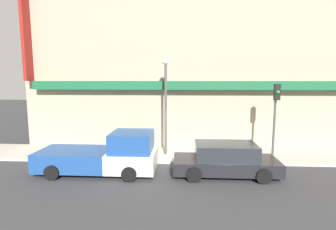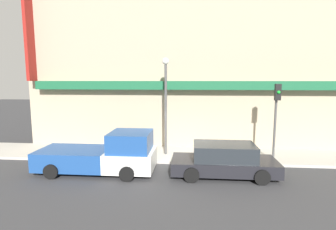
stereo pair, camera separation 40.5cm
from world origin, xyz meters
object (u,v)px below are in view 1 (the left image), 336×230
Objects in this scene: pickup_truck at (106,155)px; fire_hydrant at (127,151)px; street_lamp at (166,95)px; parked_car at (225,160)px; traffic_light at (276,108)px.

pickup_truck is 7.14× the size of fire_hydrant.
street_lamp is at bearing 24.24° from fire_hydrant.
pickup_truck reaches higher than parked_car.
pickup_truck is at bearing -134.13° from street_lamp.
parked_car is at bearing -144.51° from traffic_light.
traffic_light is (5.59, -0.69, -0.64)m from street_lamp.
pickup_truck reaches higher than fire_hydrant.
pickup_truck is 1.16× the size of parked_car.
parked_car is at bearing -43.09° from street_lamp.
street_lamp reaches higher than fire_hydrant.
traffic_light is at bearing -7.01° from street_lamp.
street_lamp reaches higher than traffic_light.
traffic_light reaches higher than fire_hydrant.
fire_hydrant is at bearing -178.42° from traffic_light.
pickup_truck is at bearing -108.33° from fire_hydrant.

